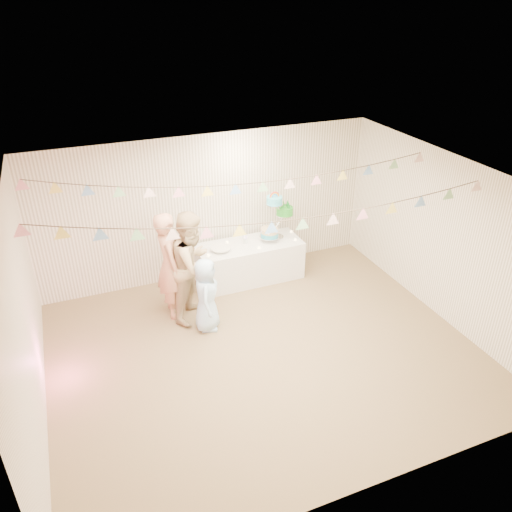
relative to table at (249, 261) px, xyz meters
name	(u,v)px	position (x,y,z in m)	size (l,w,h in m)	color
floor	(264,351)	(-0.56, -2.02, -0.35)	(6.00, 6.00, 0.00)	brown
ceiling	(265,184)	(-0.56, -2.02, 2.25)	(6.00, 6.00, 0.00)	white
back_wall	(209,208)	(-0.56, 0.48, 0.95)	(6.00, 6.00, 0.00)	white
front_wall	(369,402)	(-0.56, -4.52, 0.95)	(6.00, 6.00, 0.00)	white
left_wall	(24,326)	(-3.56, -2.02, 0.95)	(5.00, 5.00, 0.00)	white
right_wall	(444,238)	(2.44, -2.02, 0.95)	(5.00, 5.00, 0.00)	white
table	(249,261)	(0.00, 0.00, 0.00)	(1.87, 0.75, 0.70)	white
cake_stand	(277,214)	(0.55, 0.05, 0.82)	(0.75, 0.44, 0.84)	silver
cake_bottom	(270,234)	(0.40, -0.01, 0.48)	(0.31, 0.31, 0.15)	#2AA8C7
cake_middle	(284,214)	(0.73, 0.14, 0.75)	(0.27, 0.27, 0.22)	#1F911F
cake_top_tier	(275,204)	(0.49, 0.02, 1.02)	(0.25, 0.25, 0.19)	#44C1D6
platter	(221,248)	(-0.54, -0.05, 0.41)	(0.35, 0.35, 0.02)	white
posy	(246,237)	(-0.05, 0.05, 0.47)	(0.13, 0.13, 0.14)	white
person_adult_a	(170,265)	(-1.54, -0.54, 0.53)	(0.65, 0.42, 1.77)	tan
person_adult_b	(193,266)	(-1.22, -0.73, 0.55)	(0.88, 0.68, 1.81)	tan
person_child	(206,295)	(-1.14, -1.14, 0.25)	(0.59, 0.38, 1.20)	#B4DBFF
bunting_back	(235,175)	(-0.56, -0.92, 2.00)	(5.60, 1.10, 0.40)	pink
bunting_front	(272,211)	(-0.56, -2.22, 1.97)	(5.60, 0.90, 0.36)	#72A5E5
tealight_0	(208,255)	(-0.80, -0.15, 0.37)	(0.04, 0.04, 0.03)	#FFD88C
tealight_1	(227,242)	(-0.35, 0.18, 0.37)	(0.04, 0.04, 0.03)	#FFD88C
tealight_2	(259,248)	(0.10, -0.22, 0.37)	(0.04, 0.04, 0.03)	#FFD88C
tealight_3	(263,235)	(0.35, 0.22, 0.37)	(0.04, 0.04, 0.03)	#FFD88C
tealight_4	(295,240)	(0.82, -0.18, 0.37)	(0.04, 0.04, 0.03)	#FFD88C
tealight_5	(291,231)	(0.90, 0.15, 0.37)	(0.04, 0.04, 0.03)	#FFD88C
tealight_6	(270,234)	(0.49, 0.19, 0.37)	(0.04, 0.04, 0.03)	#FFD88C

